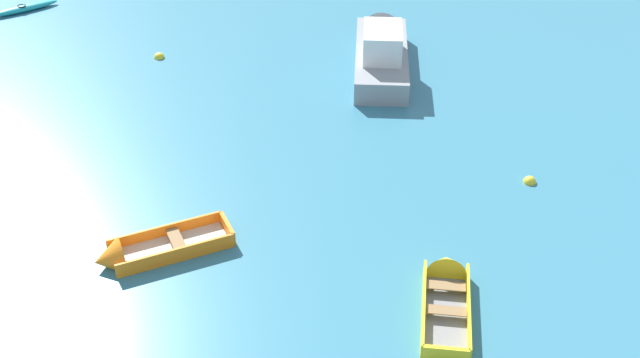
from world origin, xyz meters
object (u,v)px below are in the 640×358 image
Objects in this scene: rowboat_yellow_outer_left at (446,286)px; mooring_buoy_midfield at (529,182)px; rowboat_orange_near_right at (138,253)px; mooring_buoy_between_boats_right at (159,58)px; kayak_turquoise_distant_center at (22,9)px; motor_launch_grey_cluster_inner at (381,49)px.

rowboat_yellow_outer_left is 9.28× the size of mooring_buoy_midfield.
mooring_buoy_between_boats_right is (-0.31, 12.11, -0.19)m from rowboat_orange_near_right.
rowboat_orange_near_right reaches higher than mooring_buoy_between_boats_right.
rowboat_yellow_outer_left is at bearing -14.34° from rowboat_orange_near_right.
rowboat_yellow_outer_left reaches higher than mooring_buoy_between_boats_right.
rowboat_yellow_outer_left is at bearing -128.37° from mooring_buoy_midfield.
mooring_buoy_between_boats_right is (-8.27, 14.14, -0.19)m from rowboat_yellow_outer_left.
kayak_turquoise_distant_center is 8.03m from mooring_buoy_between_boats_right.
motor_launch_grey_cluster_inner reaches higher than kayak_turquoise_distant_center.
rowboat_yellow_outer_left is (14.53, -19.18, 0.05)m from kayak_turquoise_distant_center.
motor_launch_grey_cluster_inner is at bearing -8.68° from mooring_buoy_between_boats_right.
kayak_turquoise_distant_center is at bearing 127.15° from rowboat_yellow_outer_left.
mooring_buoy_between_boats_right is at bearing 141.19° from mooring_buoy_midfield.
mooring_buoy_midfield is at bearing -68.00° from motor_launch_grey_cluster_inner.
rowboat_orange_near_right is at bearing -127.37° from motor_launch_grey_cluster_inner.
rowboat_orange_near_right is (-7.96, 2.04, 0.00)m from rowboat_yellow_outer_left.
kayak_turquoise_distant_center is 18.36m from rowboat_orange_near_right.
mooring_buoy_midfield is 0.95× the size of mooring_buoy_between_boats_right.
kayak_turquoise_distant_center is at bearing 156.83° from motor_launch_grey_cluster_inner.
rowboat_orange_near_right reaches higher than mooring_buoy_midfield.
mooring_buoy_midfield is at bearing -38.81° from mooring_buoy_between_boats_right.
motor_launch_grey_cluster_inner reaches higher than rowboat_orange_near_right.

